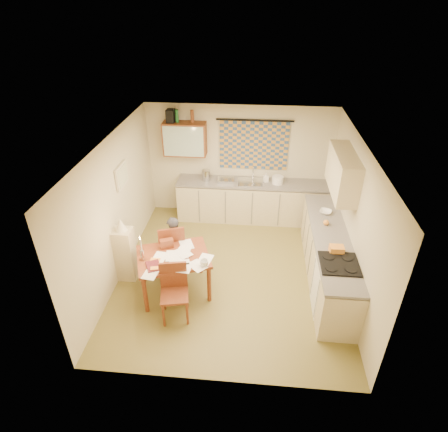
# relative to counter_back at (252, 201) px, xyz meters

# --- Properties ---
(floor) EXTENTS (4.00, 4.50, 0.02)m
(floor) POSITION_rel_counter_back_xyz_m (-0.32, -1.95, -0.46)
(floor) COLOR brown
(floor) RESTS_ON ground
(ceiling) EXTENTS (4.00, 4.50, 0.02)m
(ceiling) POSITION_rel_counter_back_xyz_m (-0.32, -1.95, 2.06)
(ceiling) COLOR white
(ceiling) RESTS_ON floor
(wall_back) EXTENTS (4.00, 0.02, 2.50)m
(wall_back) POSITION_rel_counter_back_xyz_m (-0.32, 0.31, 0.80)
(wall_back) COLOR beige
(wall_back) RESTS_ON floor
(wall_front) EXTENTS (4.00, 0.02, 2.50)m
(wall_front) POSITION_rel_counter_back_xyz_m (-0.32, -4.21, 0.80)
(wall_front) COLOR beige
(wall_front) RESTS_ON floor
(wall_left) EXTENTS (0.02, 4.50, 2.50)m
(wall_left) POSITION_rel_counter_back_xyz_m (-2.33, -1.95, 0.80)
(wall_left) COLOR beige
(wall_left) RESTS_ON floor
(wall_right) EXTENTS (0.02, 4.50, 2.50)m
(wall_right) POSITION_rel_counter_back_xyz_m (1.69, -1.95, 0.80)
(wall_right) COLOR beige
(wall_right) RESTS_ON floor
(window_blind) EXTENTS (1.45, 0.03, 1.05)m
(window_blind) POSITION_rel_counter_back_xyz_m (-0.02, 0.27, 1.20)
(window_blind) COLOR navy
(window_blind) RESTS_ON wall_back
(curtain_rod) EXTENTS (1.60, 0.04, 0.04)m
(curtain_rod) POSITION_rel_counter_back_xyz_m (-0.02, 0.25, 1.75)
(curtain_rod) COLOR black
(curtain_rod) RESTS_ON wall_back
(wall_cabinet) EXTENTS (0.90, 0.34, 0.70)m
(wall_cabinet) POSITION_rel_counter_back_xyz_m (-1.47, 0.13, 1.35)
(wall_cabinet) COLOR #5F2E15
(wall_cabinet) RESTS_ON wall_back
(wall_cabinet_glass) EXTENTS (0.84, 0.02, 0.64)m
(wall_cabinet_glass) POSITION_rel_counter_back_xyz_m (-1.47, -0.04, 1.35)
(wall_cabinet_glass) COLOR #99B2A5
(wall_cabinet_glass) RESTS_ON wall_back
(upper_cabinet_right) EXTENTS (0.34, 1.30, 0.70)m
(upper_cabinet_right) POSITION_rel_counter_back_xyz_m (1.51, -1.40, 1.40)
(upper_cabinet_right) COLOR tan
(upper_cabinet_right) RESTS_ON wall_right
(framed_print) EXTENTS (0.04, 0.50, 0.40)m
(framed_print) POSITION_rel_counter_back_xyz_m (-2.29, -1.55, 1.25)
(framed_print) COLOR beige
(framed_print) RESTS_ON wall_left
(print_canvas) EXTENTS (0.01, 0.42, 0.32)m
(print_canvas) POSITION_rel_counter_back_xyz_m (-2.27, -1.55, 1.25)
(print_canvas) COLOR silver
(print_canvas) RESTS_ON wall_left
(counter_back) EXTENTS (3.30, 0.62, 0.92)m
(counter_back) POSITION_rel_counter_back_xyz_m (0.00, 0.00, 0.00)
(counter_back) COLOR tan
(counter_back) RESTS_ON floor
(counter_right) EXTENTS (0.62, 2.95, 0.92)m
(counter_right) POSITION_rel_counter_back_xyz_m (1.38, -1.94, -0.00)
(counter_right) COLOR tan
(counter_right) RESTS_ON floor
(stove) EXTENTS (0.61, 0.61, 0.95)m
(stove) POSITION_rel_counter_back_xyz_m (1.38, -2.70, 0.02)
(stove) COLOR white
(stove) RESTS_ON floor
(sink) EXTENTS (0.58, 0.49, 0.10)m
(sink) POSITION_rel_counter_back_xyz_m (-0.06, -0.00, 0.43)
(sink) COLOR silver
(sink) RESTS_ON counter_back
(tap) EXTENTS (0.03, 0.03, 0.28)m
(tap) POSITION_rel_counter_back_xyz_m (-0.01, 0.18, 0.61)
(tap) COLOR silver
(tap) RESTS_ON counter_back
(dish_rack) EXTENTS (0.37, 0.32, 0.06)m
(dish_rack) POSITION_rel_counter_back_xyz_m (-0.60, -0.00, 0.50)
(dish_rack) COLOR silver
(dish_rack) RESTS_ON counter_back
(kettle) EXTENTS (0.21, 0.21, 0.24)m
(kettle) POSITION_rel_counter_back_xyz_m (-1.02, 0.00, 0.59)
(kettle) COLOR silver
(kettle) RESTS_ON counter_back
(mixing_bowl) EXTENTS (0.26, 0.26, 0.16)m
(mixing_bowl) POSITION_rel_counter_back_xyz_m (0.52, -0.00, 0.55)
(mixing_bowl) COLOR white
(mixing_bowl) RESTS_ON counter_back
(soap_bottle) EXTENTS (0.16, 0.16, 0.21)m
(soap_bottle) POSITION_rel_counter_back_xyz_m (0.27, 0.05, 0.57)
(soap_bottle) COLOR white
(soap_bottle) RESTS_ON counter_back
(bowl) EXTENTS (0.35, 0.35, 0.05)m
(bowl) POSITION_rel_counter_back_xyz_m (1.38, -1.18, 0.50)
(bowl) COLOR white
(bowl) RESTS_ON counter_right
(orange_bag) EXTENTS (0.22, 0.17, 0.12)m
(orange_bag) POSITION_rel_counter_back_xyz_m (1.38, -2.41, 0.53)
(orange_bag) COLOR orange
(orange_bag) RESTS_ON counter_right
(fruit_orange) EXTENTS (0.10, 0.10, 0.10)m
(fruit_orange) POSITION_rel_counter_back_xyz_m (1.33, -1.60, 0.52)
(fruit_orange) COLOR orange
(fruit_orange) RESTS_ON counter_right
(speaker) EXTENTS (0.17, 0.20, 0.26)m
(speaker) POSITION_rel_counter_back_xyz_m (-1.74, 0.13, 1.83)
(speaker) COLOR black
(speaker) RESTS_ON wall_cabinet
(bottle_green) EXTENTS (0.09, 0.09, 0.26)m
(bottle_green) POSITION_rel_counter_back_xyz_m (-1.61, 0.13, 1.83)
(bottle_green) COLOR #195926
(bottle_green) RESTS_ON wall_cabinet
(bottle_brown) EXTENTS (0.07, 0.07, 0.26)m
(bottle_brown) POSITION_rel_counter_back_xyz_m (-1.30, 0.13, 1.83)
(bottle_brown) COLOR #5F2E15
(bottle_brown) RESTS_ON wall_cabinet
(dining_table) EXTENTS (1.38, 1.21, 0.75)m
(dining_table) POSITION_rel_counter_back_xyz_m (-1.24, -2.51, -0.07)
(dining_table) COLOR #622913
(dining_table) RESTS_ON floor
(chair_far) EXTENTS (0.57, 0.57, 1.01)m
(chair_far) POSITION_rel_counter_back_xyz_m (-1.41, -1.93, -0.14)
(chair_far) COLOR #622913
(chair_far) RESTS_ON floor
(chair_near) EXTENTS (0.50, 0.50, 0.94)m
(chair_near) POSITION_rel_counter_back_xyz_m (-1.12, -3.09, -0.16)
(chair_near) COLOR #622913
(chair_near) RESTS_ON floor
(person) EXTENTS (0.68, 0.67, 1.15)m
(person) POSITION_rel_counter_back_xyz_m (-1.36, -1.98, 0.12)
(person) COLOR black
(person) RESTS_ON floor
(shelf_stand) EXTENTS (0.32, 0.30, 1.01)m
(shelf_stand) POSITION_rel_counter_back_xyz_m (-2.16, -2.23, 0.05)
(shelf_stand) COLOR tan
(shelf_stand) RESTS_ON floor
(lampshade) EXTENTS (0.20, 0.20, 0.22)m
(lampshade) POSITION_rel_counter_back_xyz_m (-2.16, -2.23, 0.67)
(lampshade) COLOR beige
(lampshade) RESTS_ON shelf_stand
(letter_rack) EXTENTS (0.24, 0.17, 0.16)m
(letter_rack) POSITION_rel_counter_back_xyz_m (-1.39, -2.29, 0.38)
(letter_rack) COLOR #622913
(letter_rack) RESTS_ON dining_table
(mug) EXTENTS (0.26, 0.26, 0.11)m
(mug) POSITION_rel_counter_back_xyz_m (-0.69, -2.72, 0.35)
(mug) COLOR white
(mug) RESTS_ON dining_table
(magazine) EXTENTS (0.43, 0.44, 0.03)m
(magazine) POSITION_rel_counter_back_xyz_m (-1.58, -2.87, 0.31)
(magazine) COLOR maroon
(magazine) RESTS_ON dining_table
(book) EXTENTS (0.18, 0.23, 0.02)m
(book) POSITION_rel_counter_back_xyz_m (-1.58, -2.72, 0.31)
(book) COLOR orange
(book) RESTS_ON dining_table
(orange_box) EXTENTS (0.14, 0.11, 0.04)m
(orange_box) POSITION_rel_counter_back_xyz_m (-1.45, -2.90, 0.32)
(orange_box) COLOR orange
(orange_box) RESTS_ON dining_table
(eyeglasses) EXTENTS (0.14, 0.08, 0.02)m
(eyeglasses) POSITION_rel_counter_back_xyz_m (-1.00, -2.72, 0.31)
(eyeglasses) COLOR black
(eyeglasses) RESTS_ON dining_table
(candle_holder) EXTENTS (0.08, 0.08, 0.18)m
(candle_holder) POSITION_rel_counter_back_xyz_m (-1.70, -2.66, 0.39)
(candle_holder) COLOR silver
(candle_holder) RESTS_ON dining_table
(candle) EXTENTS (0.02, 0.02, 0.22)m
(candle) POSITION_rel_counter_back_xyz_m (-1.71, -2.65, 0.59)
(candle) COLOR white
(candle) RESTS_ON dining_table
(candle_flame) EXTENTS (0.02, 0.02, 0.02)m
(candle_flame) POSITION_rel_counter_back_xyz_m (-1.72, -2.63, 0.71)
(candle_flame) COLOR #FFCC66
(candle_flame) RESTS_ON dining_table
(papers) EXTENTS (1.04, 1.15, 0.02)m
(papers) POSITION_rel_counter_back_xyz_m (-1.10, -2.58, 0.31)
(papers) COLOR white
(papers) RESTS_ON dining_table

